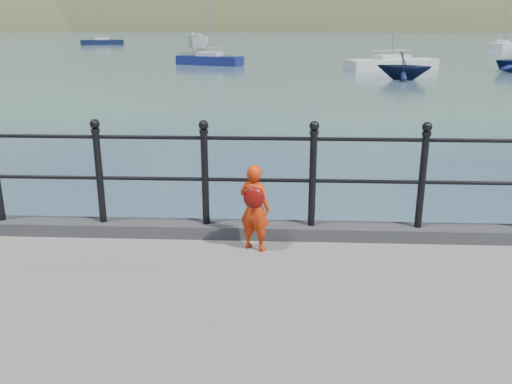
# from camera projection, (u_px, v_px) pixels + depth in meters

# --- Properties ---
(ground) EXTENTS (600.00, 600.00, 0.00)m
(ground) POSITION_uv_depth(u_px,v_px,m) (259.00, 307.00, 6.69)
(ground) COLOR #2D4251
(ground) RESTS_ON ground
(kerb) EXTENTS (60.00, 0.30, 0.15)m
(kerb) POSITION_uv_depth(u_px,v_px,m) (259.00, 230.00, 6.22)
(kerb) COLOR #28282B
(kerb) RESTS_ON quay
(railing) EXTENTS (18.11, 0.11, 1.20)m
(railing) POSITION_uv_depth(u_px,v_px,m) (259.00, 167.00, 5.99)
(railing) COLOR black
(railing) RESTS_ON kerb
(far_shore) EXTENTS (830.00, 200.00, 156.00)m
(far_shore) POSITION_uv_depth(u_px,v_px,m) (368.00, 81.00, 239.63)
(far_shore) COLOR #333A21
(far_shore) RESTS_ON ground
(child) EXTENTS (0.41, 0.36, 0.95)m
(child) POSITION_uv_depth(u_px,v_px,m) (255.00, 207.00, 5.74)
(child) COLOR red
(child) RESTS_ON quay
(launch_white) EXTENTS (2.67, 5.91, 2.21)m
(launch_white) POSITION_uv_depth(u_px,v_px,m) (198.00, 42.00, 56.78)
(launch_white) COLOR silver
(launch_white) RESTS_ON ground
(launch_navy) EXTENTS (3.74, 3.48, 1.61)m
(launch_navy) POSITION_uv_depth(u_px,v_px,m) (404.00, 66.00, 31.66)
(launch_navy) COLOR black
(launch_navy) RESTS_ON ground
(sailboat_left) EXTENTS (6.10, 3.61, 8.32)m
(sailboat_left) POSITION_uv_depth(u_px,v_px,m) (102.00, 42.00, 75.94)
(sailboat_left) COLOR black
(sailboat_left) RESTS_ON ground
(sailboat_port) EXTENTS (5.41, 3.36, 7.61)m
(sailboat_port) POSITION_uv_depth(u_px,v_px,m) (210.00, 61.00, 42.20)
(sailboat_port) COLOR #121B52
(sailboat_port) RESTS_ON ground
(sailboat_near) EXTENTS (6.92, 4.23, 9.17)m
(sailboat_near) POSITION_uv_depth(u_px,v_px,m) (391.00, 64.00, 38.59)
(sailboat_near) COLOR beige
(sailboat_near) RESTS_ON ground
(sailboat_far) EXTENTS (4.67, 5.97, 8.68)m
(sailboat_far) POSITION_uv_depth(u_px,v_px,m) (501.00, 46.00, 65.96)
(sailboat_far) COLOR silver
(sailboat_far) RESTS_ON ground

